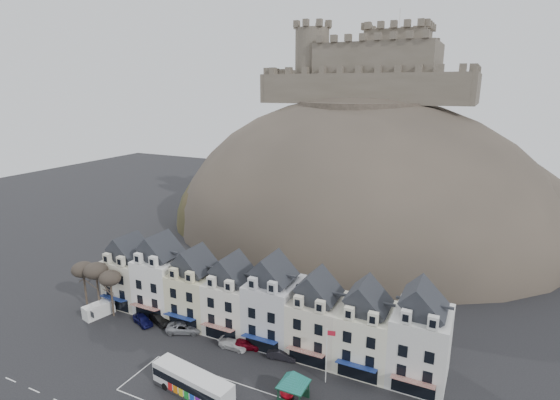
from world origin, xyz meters
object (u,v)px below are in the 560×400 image
Objects in this scene: bus at (193,383)px; car_charcoal at (282,354)px; bus_shelter at (294,378)px; flagpole at (327,352)px; car_white at (233,344)px; white_van at (99,310)px; car_navy at (143,320)px; car_black at (159,319)px; car_maroon at (246,344)px; car_silver at (185,328)px; red_buoy at (287,393)px.

bus reaches higher than car_charcoal.
flagpole is at bearing 65.14° from bus_shelter.
car_charcoal is at bearing -85.84° from car_white.
car_white is 1.04× the size of car_charcoal.
white_van reaches higher than car_charcoal.
car_charcoal is (23.45, 1.38, -0.05)m from car_navy.
car_black is (10.38, 2.50, -0.30)m from white_van.
car_maroon reaches higher than car_navy.
white_van is (-38.80, -0.52, -3.24)m from flagpole.
car_silver is at bearing -73.44° from car_black.
car_black is at bearing -35.46° from car_navy.
car_maroon is (26.11, 2.50, -0.31)m from white_van.
car_white is (14.00, -0.79, -0.15)m from car_black.
car_navy is 7.41m from car_silver.
white_van is at bearing 172.50° from red_buoy.
bus_shelter is 22.10m from car_silver.
red_buoy is 0.50× the size of car_charcoal.
car_navy is 0.97× the size of car_maroon.
car_charcoal is (5.58, 0.00, -0.07)m from car_maroon.
car_black reaches higher than car_silver.
bus is 2.44× the size of car_black.
car_white is at bearing -117.17° from car_silver.
car_black reaches higher than car_navy.
car_silver is (-23.22, 1.62, -3.55)m from flagpole.
bus is 11.31m from red_buoy.
white_van reaches higher than car_navy.
car_black is at bearing 27.38° from white_van.
bus is 2.67× the size of car_white.
white_van is 26.24m from car_maroon.
white_van reaches higher than red_buoy.
car_charcoal reaches higher than car_white.
bus_shelter is at bearing -79.41° from car_navy.
car_maroon is at bearing 171.13° from flagpole.
car_black is 1.13× the size of car_charcoal.
bus is 2.66× the size of car_navy.
car_silver is at bearing 82.78° from car_charcoal.
car_black is (-14.89, 11.25, -0.97)m from bus.
car_maroon is at bearing -69.47° from car_black.
red_buoy is at bearing -160.62° from bus_shelter.
flagpole reaches higher than white_van.
flagpole reaches higher than car_white.
car_navy is at bearing 73.50° from car_silver.
bus is 11.33m from car_maroon.
bus_shelter is at bearing -146.45° from car_maroon.
car_silver is 1.25× the size of car_white.
car_white is at bearing 103.01° from bus.
car_silver is at bearing 21.66° from white_van.
car_silver is at bearing 161.28° from red_buoy.
car_silver is at bearing 69.28° from car_maroon.
car_navy is (-30.56, 0.60, -3.57)m from flagpole.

